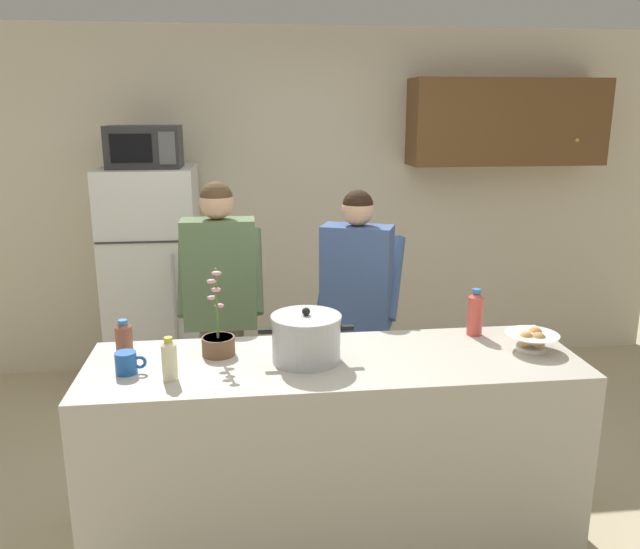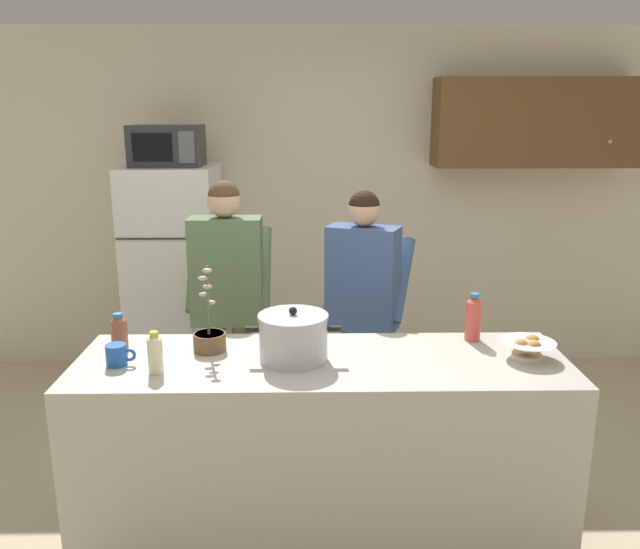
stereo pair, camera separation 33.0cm
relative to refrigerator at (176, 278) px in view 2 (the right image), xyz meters
The scene contains 14 objects.
ground_plane 2.27m from the refrigerator, 60.75° to the right, with size 14.00×14.00×0.00m, color #C6B793.
back_wall_unit 1.45m from the refrigerator, 18.21° to the left, with size 6.00×0.48×2.60m.
kitchen_island 2.15m from the refrigerator, 60.75° to the right, with size 2.20×0.68×0.92m, color #BCB7A8.
refrigerator is the anchor object (origin of this frame).
microwave 0.95m from the refrigerator, 89.93° to the right, with size 0.48×0.37×0.28m.
person_near_pot 1.08m from the refrigerator, 61.80° to the right, with size 0.49×0.41×1.62m.
person_by_sink 1.63m from the refrigerator, 37.29° to the right, with size 0.58×0.54×1.57m.
cooking_pot 2.07m from the refrigerator, 63.80° to the right, with size 0.42×0.31×0.25m.
coffee_mug 1.91m from the refrigerator, 85.76° to the right, with size 0.13×0.09×0.10m.
bread_bowl 2.70m from the refrigerator, 43.34° to the right, with size 0.25×0.25×0.10m.
bottle_near_edge 1.74m from the refrigerator, 86.61° to the right, with size 0.08×0.08×0.18m.
bottle_mid_counter 2.41m from the refrigerator, 42.37° to the right, with size 0.08×0.08×0.24m.
bottle_far_corner 2.02m from the refrigerator, 80.60° to the right, with size 0.06×0.06×0.19m.
potted_orchid 1.82m from the refrigerator, 73.36° to the right, with size 0.15×0.15×0.40m.
Camera 2 is at (-0.05, -2.65, 2.00)m, focal length 35.64 mm.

